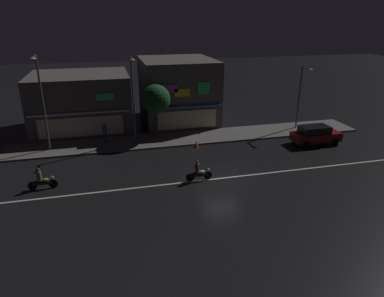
{
  "coord_description": "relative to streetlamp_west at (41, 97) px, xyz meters",
  "views": [
    {
      "loc": [
        -7.59,
        -21.33,
        10.97
      ],
      "look_at": [
        -1.61,
        2.38,
        1.55
      ],
      "focal_mm": 32.61,
      "sensor_mm": 36.0,
      "label": 1
    }
  ],
  "objects": [
    {
      "name": "ground_plane",
      "position": [
        12.6,
        -8.52,
        -4.76
      ],
      "size": [
        140.0,
        140.0,
        0.0
      ],
      "primitive_type": "plane",
      "color": "black"
    },
    {
      "name": "lane_divider_stripe",
      "position": [
        12.6,
        -8.52,
        -4.75
      ],
      "size": [
        31.62,
        0.16,
        0.01
      ],
      "primitive_type": "cube",
      "color": "beige",
      "rests_on": "ground"
    },
    {
      "name": "sidewalk_far",
      "position": [
        12.6,
        0.4,
        -4.69
      ],
      "size": [
        33.28,
        3.9,
        0.14
      ],
      "primitive_type": "cube",
      "color": "#5B5954",
      "rests_on": "ground"
    },
    {
      "name": "storefront_left_block",
      "position": [
        12.6,
        6.64,
        -1.44
      ],
      "size": [
        7.51,
        8.75,
        6.66
      ],
      "color": "#56514C",
      "rests_on": "ground"
    },
    {
      "name": "storefront_center_block",
      "position": [
        2.61,
        6.34,
        -1.99
      ],
      "size": [
        9.46,
        8.13,
        5.55
      ],
      "color": "#56514C",
      "rests_on": "ground"
    },
    {
      "name": "streetlamp_west",
      "position": [
        0.0,
        0.0,
        0.0
      ],
      "size": [
        0.44,
        1.64,
        7.93
      ],
      "color": "#47494C",
      "rests_on": "sidewalk_far"
    },
    {
      "name": "streetlamp_mid",
      "position": [
        7.34,
        0.22,
        -0.17
      ],
      "size": [
        0.44,
        1.64,
        7.61
      ],
      "color": "#47494C",
      "rests_on": "sidewalk_far"
    },
    {
      "name": "streetlamp_east",
      "position": [
        23.73,
        0.48,
        -0.89
      ],
      "size": [
        0.44,
        1.64,
        6.22
      ],
      "color": "#47494C",
      "rests_on": "sidewalk_far"
    },
    {
      "name": "pedestrian_on_sidewalk",
      "position": [
        4.67,
        0.9,
        -3.76
      ],
      "size": [
        0.39,
        0.39,
        1.87
      ],
      "rotation": [
        0.0,
        0.0,
        1.12
      ],
      "color": "#334766",
      "rests_on": "sidewalk_far"
    },
    {
      "name": "street_tree",
      "position": [
        9.42,
        1.05,
        -0.96
      ],
      "size": [
        2.65,
        2.65,
        5.01
      ],
      "color": "#473323",
      "rests_on": "sidewalk_far"
    },
    {
      "name": "parked_car_near_kerb",
      "position": [
        23.08,
        -3.73,
        -3.89
      ],
      "size": [
        4.3,
        1.98,
        1.67
      ],
      "color": "maroon",
      "rests_on": "ground"
    },
    {
      "name": "motorcycle_lead",
      "position": [
        0.36,
        -7.07,
        -4.13
      ],
      "size": [
        1.9,
        0.6,
        1.52
      ],
      "rotation": [
        0.0,
        0.0,
        -0.08
      ],
      "color": "black",
      "rests_on": "ground"
    },
    {
      "name": "motorcycle_following",
      "position": [
        10.89,
        -8.41,
        -4.13
      ],
      "size": [
        1.9,
        0.6,
        1.52
      ],
      "rotation": [
        0.0,
        0.0,
        -0.05
      ],
      "color": "black",
      "rests_on": "ground"
    },
    {
      "name": "traffic_cone",
      "position": [
        12.45,
        -1.96,
        -4.49
      ],
      "size": [
        0.36,
        0.36,
        0.55
      ],
      "primitive_type": "cone",
      "color": "orange",
      "rests_on": "ground"
    }
  ]
}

